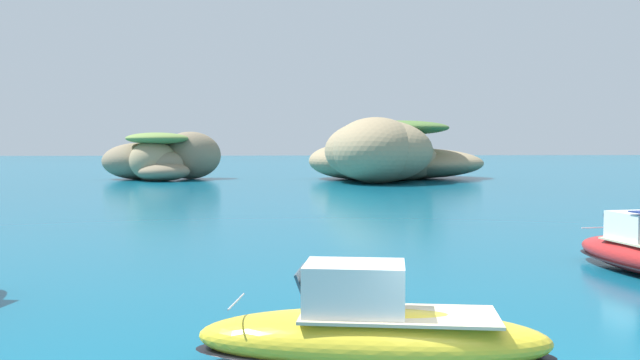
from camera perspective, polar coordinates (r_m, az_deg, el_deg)
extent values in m
ellipsoid|color=#9E8966|center=(83.41, 7.40, 1.33)|extent=(16.35, 13.44, 3.46)
ellipsoid|color=#9E8966|center=(81.10, 2.76, 1.52)|extent=(11.25, 12.40, 4.08)
ellipsoid|color=#84755B|center=(83.14, 3.39, 1.39)|extent=(6.95, 8.23, 3.59)
ellipsoid|color=#9E8966|center=(73.55, 4.46, 2.37)|extent=(12.31, 14.30, 6.70)
ellipsoid|color=#9E8966|center=(74.26, 4.65, 2.30)|extent=(15.29, 15.24, 6.49)
ellipsoid|color=#9E8966|center=(79.77, 7.02, 1.65)|extent=(7.17, 8.03, 4.58)
ellipsoid|color=#517538|center=(78.76, 6.11, 4.12)|extent=(11.28, 10.25, 1.58)
ellipsoid|color=#84755B|center=(79.38, -12.33, 1.16)|extent=(5.98, 5.99, 3.35)
ellipsoid|color=#84755B|center=(82.35, -10.20, 1.93)|extent=(8.57, 7.73, 5.32)
ellipsoid|color=#9E8966|center=(79.73, -13.08, 1.50)|extent=(6.89, 7.03, 4.31)
ellipsoid|color=#84755B|center=(78.82, -12.24, 0.66)|extent=(7.41, 7.56, 2.03)
ellipsoid|color=#84755B|center=(83.04, -14.25, 1.46)|extent=(8.14, 7.24, 4.05)
ellipsoid|color=olive|center=(80.17, -12.76, 3.23)|extent=(6.73, 6.12, 1.27)
cube|color=silver|center=(25.80, 23.88, -3.36)|extent=(1.61, 1.99, 0.90)
cube|color=#2D4756|center=(26.53, 22.70, -2.96)|extent=(1.28, 0.40, 0.48)
cylinder|color=silver|center=(27.61, 21.16, -3.52)|extent=(1.34, 0.24, 0.04)
ellipsoid|color=yellow|center=(13.85, 4.15, -12.47)|extent=(6.88, 3.10, 1.13)
ellipsoid|color=black|center=(13.92, 4.14, -13.47)|extent=(7.02, 3.16, 0.14)
cube|color=#C6B793|center=(13.72, 6.27, -10.55)|extent=(3.89, 2.29, 0.06)
cube|color=silver|center=(13.63, 2.75, -8.50)|extent=(2.07, 1.69, 0.93)
cube|color=#2D4756|center=(13.70, -1.25, -8.05)|extent=(0.44, 1.31, 0.50)
cylinder|color=silver|center=(14.00, -6.64, -9.52)|extent=(0.27, 1.38, 0.04)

